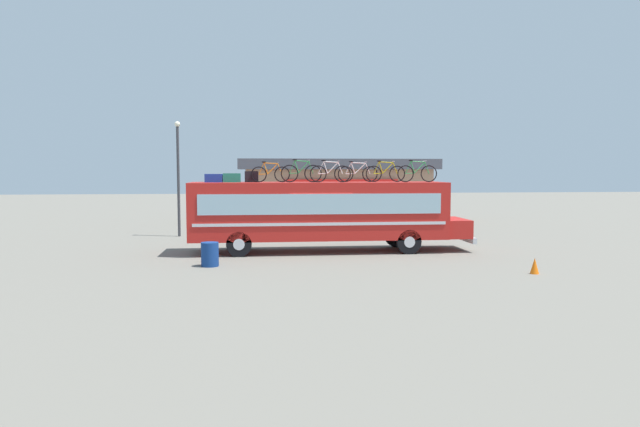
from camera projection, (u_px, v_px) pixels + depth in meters
name	position (u px, v px, depth m)	size (l,w,h in m)	color
ground_plane	(319.00, 252.00, 23.58)	(120.00, 120.00, 0.00)	slate
bus	(323.00, 211.00, 23.47)	(11.65, 2.48, 2.90)	red
luggage_bag_1	(214.00, 178.00, 23.03)	(0.71, 0.45, 0.34)	#193899
luggage_bag_2	(232.00, 178.00, 23.09)	(0.71, 0.37, 0.37)	#1E7F66
luggage_bag_3	(252.00, 177.00, 23.38)	(0.55, 0.44, 0.46)	black
rooftop_bicycle_1	(270.00, 173.00, 23.18)	(1.60, 0.44, 0.86)	black
rooftop_bicycle_2	(301.00, 173.00, 23.06)	(1.68, 0.44, 0.95)	black
rooftop_bicycle_3	(330.00, 173.00, 22.99)	(1.69, 0.44, 0.92)	black
rooftop_bicycle_4	(358.00, 173.00, 23.93)	(1.71, 0.44, 0.89)	black
rooftop_bicycle_5	(385.00, 173.00, 23.85)	(1.70, 0.44, 0.91)	black
rooftop_bicycle_6	(417.00, 173.00, 23.48)	(1.70, 0.44, 0.93)	black
roadside_building	(335.00, 190.00, 37.72)	(12.59, 6.65, 4.10)	tan
trash_bin	(210.00, 254.00, 19.92)	(0.62, 0.62, 0.85)	navy
traffic_cone	(535.00, 266.00, 18.49)	(0.29, 0.29, 0.53)	orange
street_lamp	(178.00, 172.00, 28.79)	(0.28, 0.28, 5.87)	#38383D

